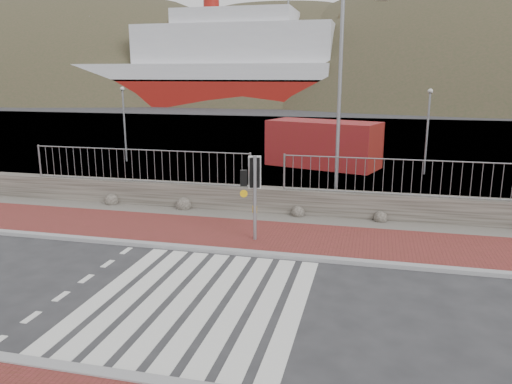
% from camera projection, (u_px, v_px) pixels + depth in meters
% --- Properties ---
extents(ground, '(220.00, 220.00, 0.00)m').
position_uv_depth(ground, '(197.00, 301.00, 10.81)').
color(ground, '#28282B').
rests_on(ground, ground).
extents(sidewalk_far, '(40.00, 3.00, 0.08)m').
position_uv_depth(sidewalk_far, '(248.00, 235.00, 15.05)').
color(sidewalk_far, maroon).
rests_on(sidewalk_far, ground).
extents(kerb_near, '(40.00, 0.25, 0.12)m').
position_uv_depth(kerb_near, '(132.00, 379.00, 7.95)').
color(kerb_near, gray).
rests_on(kerb_near, ground).
extents(kerb_far, '(40.00, 0.25, 0.12)m').
position_uv_depth(kerb_far, '(235.00, 252.00, 13.63)').
color(kerb_far, gray).
rests_on(kerb_far, ground).
extents(zebra_crossing, '(4.62, 5.60, 0.01)m').
position_uv_depth(zebra_crossing, '(197.00, 301.00, 10.80)').
color(zebra_crossing, silver).
rests_on(zebra_crossing, ground).
extents(gravel_strip, '(40.00, 1.50, 0.06)m').
position_uv_depth(gravel_strip, '(263.00, 218.00, 16.95)').
color(gravel_strip, '#59544C').
rests_on(gravel_strip, ground).
extents(stone_wall, '(40.00, 0.60, 0.90)m').
position_uv_depth(stone_wall, '(268.00, 200.00, 17.61)').
color(stone_wall, '#413C35').
rests_on(stone_wall, ground).
extents(railing, '(18.07, 0.07, 1.22)m').
position_uv_depth(railing, '(267.00, 163.00, 17.15)').
color(railing, gray).
rests_on(railing, stone_wall).
extents(quay, '(120.00, 40.00, 0.50)m').
position_uv_depth(quay, '(326.00, 140.00, 37.21)').
color(quay, '#4C4C4F').
rests_on(quay, ground).
extents(water, '(220.00, 50.00, 0.05)m').
position_uv_depth(water, '(351.00, 109.00, 70.33)').
color(water, '#3F4C54').
rests_on(water, ground).
extents(ferry, '(50.00, 16.00, 20.00)m').
position_uv_depth(ferry, '(197.00, 70.00, 79.41)').
color(ferry, maroon).
rests_on(ferry, ground).
extents(hills_backdrop, '(254.00, 90.00, 100.00)m').
position_uv_depth(hills_backdrop, '(387.00, 220.00, 97.78)').
color(hills_backdrop, '#323721').
rests_on(hills_backdrop, ground).
extents(traffic_signal_far, '(0.63, 0.34, 2.55)m').
position_uv_depth(traffic_signal_far, '(254.00, 180.00, 14.17)').
color(traffic_signal_far, gray).
rests_on(traffic_signal_far, ground).
extents(streetlight, '(1.53, 0.49, 7.31)m').
position_uv_depth(streetlight, '(343.00, 94.00, 17.00)').
color(streetlight, gray).
rests_on(streetlight, ground).
extents(shipping_container, '(6.21, 4.07, 2.40)m').
position_uv_depth(shipping_container, '(323.00, 144.00, 26.27)').
color(shipping_container, maroon).
rests_on(shipping_container, ground).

